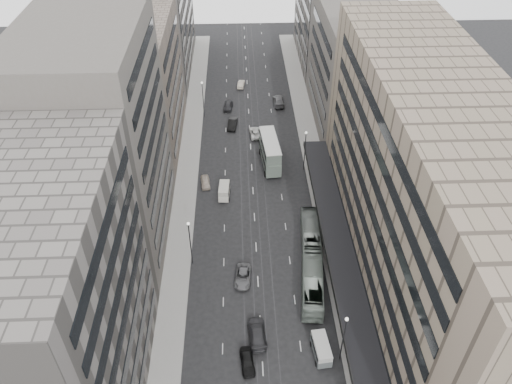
{
  "coord_description": "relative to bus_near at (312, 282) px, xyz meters",
  "views": [
    {
      "loc": [
        -2.16,
        -39.87,
        55.82
      ],
      "look_at": [
        0.2,
        20.45,
        6.65
      ],
      "focal_mm": 35.0,
      "sensor_mm": 36.0,
      "label": 1
    }
  ],
  "objects": [
    {
      "name": "sedan_9",
      "position": [
        -9.05,
        62.59,
        -1.03
      ],
      "size": [
        1.99,
        4.26,
        1.35
      ],
      "primitive_type": "imported",
      "rotation": [
        0.0,
        0.0,
        3.0
      ],
      "color": "beige",
      "rests_on": "ground"
    },
    {
      "name": "sedan_8",
      "position": [
        -12.11,
        52.08,
        -0.95
      ],
      "size": [
        2.28,
        4.61,
        1.51
      ],
      "primitive_type": "imported",
      "rotation": [
        0.0,
        0.0,
        -0.11
      ],
      "color": "#28282B",
      "rests_on": "ground"
    },
    {
      "name": "ground",
      "position": [
        -7.58,
        -6.16,
        -1.71
      ],
      "size": [
        220.0,
        220.0,
        0.0
      ],
      "primitive_type": "plane",
      "color": "black",
      "rests_on": "ground"
    },
    {
      "name": "bus_near",
      "position": [
        0.0,
        0.0,
        0.0
      ],
      "size": [
        4.24,
        12.51,
        3.42
      ],
      "primitive_type": "imported",
      "rotation": [
        0.0,
        0.0,
        3.03
      ],
      "color": "gray",
      "rests_on": "ground"
    },
    {
      "name": "lamp_right_near",
      "position": [
        2.12,
        -11.16,
        3.5
      ],
      "size": [
        0.44,
        0.44,
        8.32
      ],
      "color": "#262628",
      "rests_on": "ground"
    },
    {
      "name": "sedan_6",
      "position": [
        -6.46,
        40.97,
        -1.02
      ],
      "size": [
        2.6,
        5.07,
        1.37
      ],
      "primitive_type": "imported",
      "rotation": [
        0.0,
        0.0,
        3.21
      ],
      "color": "white",
      "rests_on": "ground"
    },
    {
      "name": "sedan_7",
      "position": [
        -0.74,
        53.78,
        -0.86
      ],
      "size": [
        2.44,
        5.86,
        1.69
      ],
      "primitive_type": "imported",
      "rotation": [
        0.0,
        0.0,
        3.15
      ],
      "color": "#505053",
      "rests_on": "ground"
    },
    {
      "name": "lamp_left_far",
      "position": [
        -17.28,
        48.84,
        3.5
      ],
      "size": [
        0.44,
        0.44,
        8.32
      ],
      "color": "#262628",
      "rests_on": "ground"
    },
    {
      "name": "building_left_c",
      "position": [
        -29.08,
        39.84,
        10.79
      ],
      "size": [
        15.0,
        28.0,
        25.0
      ],
      "primitive_type": "cube",
      "color": "#726358",
      "rests_on": "ground"
    },
    {
      "name": "vw_microbus",
      "position": [
        -0.18,
        -10.46,
        -0.4
      ],
      "size": [
        2.34,
        4.5,
        2.34
      ],
      "rotation": [
        0.0,
        0.0,
        0.1
      ],
      "color": "#545A5C",
      "rests_on": "ground"
    },
    {
      "name": "sedan_4",
      "position": [
        -16.08,
        24.83,
        -1.05
      ],
      "size": [
        2.03,
        4.04,
        1.32
      ],
      "primitive_type": "imported",
      "rotation": [
        0.0,
        0.0,
        0.12
      ],
      "color": "#BAAA9A",
      "rests_on": "ground"
    },
    {
      "name": "building_right_far",
      "position": [
        13.92,
        75.84,
        12.29
      ],
      "size": [
        15.0,
        32.0,
        28.0
      ],
      "primitive_type": "cube",
      "color": "slate",
      "rests_on": "ground"
    },
    {
      "name": "sedan_3",
      "position": [
        -8.09,
        -7.49,
        -0.9
      ],
      "size": [
        2.59,
        5.69,
        1.61
      ],
      "primitive_type": "imported",
      "rotation": [
        0.0,
        0.0,
        3.2
      ],
      "color": "#29292C",
      "rests_on": "ground"
    },
    {
      "name": "sidewalk_left",
      "position": [
        -19.58,
        31.34,
        -1.63
      ],
      "size": [
        4.0,
        125.0,
        0.15
      ],
      "primitive_type": "cube",
      "color": "gray",
      "rests_on": "ground"
    },
    {
      "name": "building_left_a",
      "position": [
        -29.08,
        -14.16,
        13.29
      ],
      "size": [
        15.0,
        28.0,
        30.0
      ],
      "primitive_type": "cube",
      "color": "slate",
      "rests_on": "ground"
    },
    {
      "name": "building_left_b",
      "position": [
        -29.08,
        12.84,
        15.29
      ],
      "size": [
        15.0,
        26.0,
        34.0
      ],
      "primitive_type": "cube",
      "color": "#524E47",
      "rests_on": "ground"
    },
    {
      "name": "sedan_2",
      "position": [
        -9.73,
        2.31,
        -1.03
      ],
      "size": [
        2.81,
        5.13,
        1.36
      ],
      "primitive_type": "imported",
      "rotation": [
        0.0,
        0.0,
        -0.11
      ],
      "color": "slate",
      "rests_on": "ground"
    },
    {
      "name": "panel_van",
      "position": [
        -12.65,
        21.33,
        -0.37
      ],
      "size": [
        2.1,
        3.95,
        2.42
      ],
      "rotation": [
        0.0,
        0.0,
        -0.06
      ],
      "color": "silver",
      "rests_on": "ground"
    },
    {
      "name": "sidewalk_right",
      "position": [
        4.42,
        31.34,
        -1.63
      ],
      "size": [
        4.0,
        125.0,
        0.15
      ],
      "primitive_type": "cube",
      "color": "gray",
      "rests_on": "ground"
    },
    {
      "name": "building_left_d",
      "position": [
        -29.08,
        72.84,
        12.29
      ],
      "size": [
        15.0,
        38.0,
        28.0
      ],
      "primitive_type": "cube",
      "color": "slate",
      "rests_on": "ground"
    },
    {
      "name": "building_right_mid",
      "position": [
        13.92,
        45.84,
        10.29
      ],
      "size": [
        15.0,
        28.0,
        24.0
      ],
      "primitive_type": "cube",
      "color": "#524E47",
      "rests_on": "ground"
    },
    {
      "name": "department_store",
      "position": [
        13.87,
        1.84,
        13.24
      ],
      "size": [
        19.2,
        60.0,
        30.0
      ],
      "color": "#7B6A5A",
      "rests_on": "ground"
    },
    {
      "name": "lamp_right_far",
      "position": [
        2.12,
        28.84,
        3.5
      ],
      "size": [
        0.44,
        0.44,
        8.32
      ],
      "color": "#262628",
      "rests_on": "ground"
    },
    {
      "name": "sedan_5",
      "position": [
        -11.12,
        44.35,
        -0.91
      ],
      "size": [
        2.31,
        5.04,
        1.6
      ],
      "primitive_type": "imported",
      "rotation": [
        0.0,
        0.0,
        -0.13
      ],
      "color": "black",
      "rests_on": "ground"
    },
    {
      "name": "sedan_0",
      "position": [
        -9.47,
        -11.53,
        -1.01
      ],
      "size": [
        2.08,
        4.27,
        1.4
      ],
      "primitive_type": "imported",
      "rotation": [
        0.0,
        0.0,
        0.11
      ],
      "color": "black",
      "rests_on": "ground"
    },
    {
      "name": "bus_far",
      "position": [
        0.92,
        9.01,
        -0.07
      ],
      "size": [
        3.6,
        11.97,
        3.29
      ],
      "primitive_type": "imported",
      "rotation": [
        0.0,
        0.0,
        3.07
      ],
      "color": "gray",
      "rests_on": "ground"
    },
    {
      "name": "double_decker",
      "position": [
        -4.12,
        30.71,
        1.25
      ],
      "size": [
        3.81,
        10.22,
        5.47
      ],
      "rotation": [
        0.0,
        0.0,
        0.09
      ],
      "color": "slate",
      "rests_on": "ground"
    },
    {
      "name": "lamp_left_near",
      "position": [
        -17.28,
        5.84,
        3.5
      ],
      "size": [
        0.44,
        0.44,
        8.32
      ],
      "color": "#262628",
      "rests_on": "ground"
    }
  ]
}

